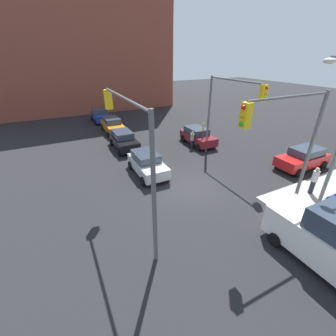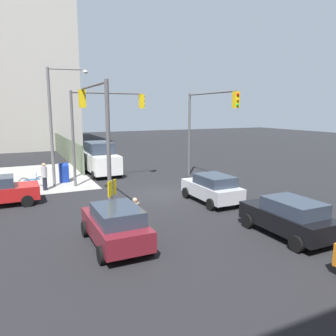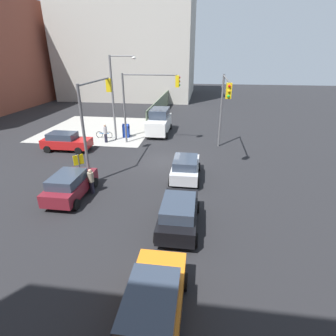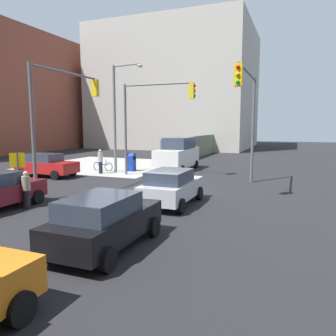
% 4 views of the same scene
% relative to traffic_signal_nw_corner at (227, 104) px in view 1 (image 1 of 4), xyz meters
% --- Properties ---
extents(ground_plane, '(120.00, 120.00, 0.00)m').
position_rel_traffic_signal_nw_corner_xyz_m(ground_plane, '(2.35, -4.50, -4.64)').
color(ground_plane, black).
extents(building_brick_west, '(16.00, 28.00, 21.12)m').
position_rel_traffic_signal_nw_corner_xyz_m(building_brick_west, '(-29.65, -7.19, 5.92)').
color(building_brick_west, brown).
rests_on(building_brick_west, ground).
extents(traffic_signal_nw_corner, '(5.63, 0.36, 6.50)m').
position_rel_traffic_signal_nw_corner_xyz_m(traffic_signal_nw_corner, '(0.00, 0.00, 0.00)').
color(traffic_signal_nw_corner, '#59595B').
rests_on(traffic_signal_nw_corner, ground).
extents(traffic_signal_se_corner, '(6.24, 0.36, 6.50)m').
position_rel_traffic_signal_nw_corner_xyz_m(traffic_signal_se_corner, '(4.44, -9.00, 0.04)').
color(traffic_signal_se_corner, '#59595B').
rests_on(traffic_signal_se_corner, ground).
extents(traffic_signal_ne_corner, '(0.36, 5.35, 6.50)m').
position_rel_traffic_signal_nw_corner_xyz_m(traffic_signal_ne_corner, '(6.85, -2.04, -0.02)').
color(traffic_signal_ne_corner, '#59595B').
rests_on(traffic_signal_ne_corner, ground).
extents(warning_sign_two_way, '(0.48, 0.48, 2.40)m').
position_rel_traffic_signal_nw_corner_xyz_m(warning_sign_two_way, '(-3.05, 0.14, -3.00)').
color(warning_sign_two_way, '#4C4C4C').
rests_on(warning_sign_two_way, ground).
extents(mailbox_blue, '(0.56, 0.64, 1.43)m').
position_rel_traffic_signal_nw_corner_xyz_m(mailbox_blue, '(8.55, 0.50, -3.88)').
color(mailbox_blue, navy).
rests_on(mailbox_blue, ground).
extents(sedan_black, '(4.13, 2.02, 1.62)m').
position_rel_traffic_signal_nw_corner_xyz_m(sedan_black, '(-6.28, -6.45, -3.80)').
color(sedan_black, black).
rests_on(sedan_black, ground).
extents(sedan_red, '(2.02, 4.26, 1.62)m').
position_rel_traffic_signal_nw_corner_xyz_m(sedan_red, '(3.89, 4.76, -3.80)').
color(sedan_red, '#B21919').
rests_on(sedan_red, ground).
extents(hatchback_maroon, '(4.09, 2.02, 1.62)m').
position_rel_traffic_signal_nw_corner_xyz_m(hatchback_maroon, '(-4.12, 0.35, -3.80)').
color(hatchback_maroon, maroon).
rests_on(hatchback_maroon, ground).
extents(sedan_orange, '(4.41, 2.02, 1.62)m').
position_rel_traffic_signal_nw_corner_xyz_m(sedan_orange, '(-11.65, -6.14, -3.80)').
color(sedan_orange, orange).
rests_on(sedan_orange, ground).
extents(coupe_blue, '(4.09, 2.02, 1.62)m').
position_rel_traffic_signal_nw_corner_xyz_m(coupe_blue, '(-16.94, -6.45, -3.80)').
color(coupe_blue, '#1E389E').
rests_on(coupe_blue, ground).
extents(sedan_silver, '(4.01, 2.02, 1.62)m').
position_rel_traffic_signal_nw_corner_xyz_m(sedan_silver, '(-0.59, -6.38, -3.80)').
color(sedan_silver, '#B7BABF').
rests_on(sedan_silver, ground).
extents(pedestrian_crossing, '(0.36, 0.36, 1.82)m').
position_rel_traffic_signal_nw_corner_xyz_m(pedestrian_crossing, '(6.55, 2.00, -3.68)').
color(pedestrian_crossing, '#B2B2B7').
rests_on(pedestrian_crossing, ground).
extents(pedestrian_waiting, '(0.36, 0.36, 1.64)m').
position_rel_traffic_signal_nw_corner_xyz_m(pedestrian_waiting, '(-3.45, -0.70, -3.79)').
color(pedestrian_waiting, '#9E937A').
rests_on(pedestrian_waiting, ground).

